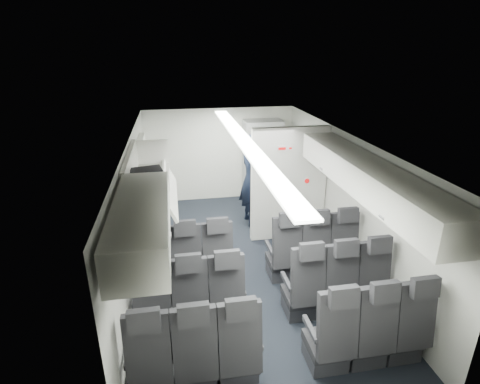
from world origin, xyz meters
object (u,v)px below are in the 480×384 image
object	(u,v)px
seat_row_mid	(265,296)
seat_row_rear	(285,346)
carry_on_bag	(147,178)
galley_unit	(262,161)
flight_attendant	(251,180)
seat_row_front	(251,259)
boarding_door	(145,185)

from	to	relation	value
seat_row_mid	seat_row_rear	world-z (taller)	same
seat_row_mid	seat_row_rear	xyz separation A→B (m)	(0.00, -0.90, 0.00)
carry_on_bag	galley_unit	bearing A→B (deg)	41.87
flight_attendant	seat_row_front	bearing A→B (deg)	161.14
seat_row_mid	carry_on_bag	bearing A→B (deg)	147.27
seat_row_mid	flight_attendant	world-z (taller)	flight_attendant
seat_row_rear	carry_on_bag	world-z (taller)	carry_on_bag
boarding_door	flight_attendant	world-z (taller)	boarding_door
seat_row_front	carry_on_bag	world-z (taller)	carry_on_bag
seat_row_front	seat_row_mid	size ratio (longest dim) A/B	1.00
flight_attendant	carry_on_bag	bearing A→B (deg)	130.74
seat_row_rear	galley_unit	world-z (taller)	galley_unit
carry_on_bag	flight_attendant	bearing A→B (deg)	36.17
seat_row_rear	carry_on_bag	bearing A→B (deg)	128.19
seat_row_mid	carry_on_bag	world-z (taller)	carry_on_bag
galley_unit	carry_on_bag	xyz separation A→B (m)	(-2.38, -3.23, 0.86)
seat_row_rear	carry_on_bag	size ratio (longest dim) A/B	8.24
seat_row_front	boarding_door	bearing A→B (deg)	128.16
flight_attendant	carry_on_bag	xyz separation A→B (m)	(-1.86, -2.06, 0.88)
seat_row_mid	boarding_door	size ratio (longest dim) A/B	1.79
galley_unit	carry_on_bag	size ratio (longest dim) A/B	4.70
seat_row_mid	flight_attendant	bearing A→B (deg)	81.79
seat_row_mid	boarding_door	bearing A→B (deg)	118.77
flight_attendant	seat_row_mid	bearing A→B (deg)	164.60
flight_attendant	seat_row_rear	bearing A→B (deg)	166.49
seat_row_rear	boarding_door	world-z (taller)	boarding_door
seat_row_mid	flight_attendant	size ratio (longest dim) A/B	1.79
seat_row_mid	boarding_door	world-z (taller)	boarding_door
seat_row_rear	flight_attendant	size ratio (longest dim) A/B	1.79
boarding_door	carry_on_bag	xyz separation A→B (m)	(0.21, -2.07, 0.86)
galley_unit	carry_on_bag	world-z (taller)	carry_on_bag
seat_row_mid	carry_on_bag	distance (m)	2.21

